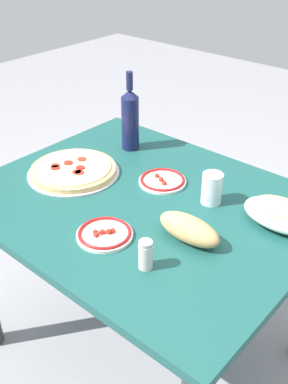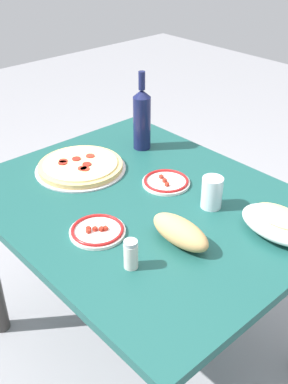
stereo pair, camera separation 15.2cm
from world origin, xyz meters
The scene contains 10 objects.
ground_plane centered at (0.00, 0.00, 0.00)m, with size 8.00×8.00×0.00m, color gray.
dining_table centered at (0.00, 0.00, 0.61)m, with size 1.12×0.90×0.74m.
pepperoni_pizza centered at (0.31, 0.04, 0.75)m, with size 0.34×0.34×0.03m.
baked_pasta_dish centered at (-0.41, -0.17, 0.78)m, with size 0.24×0.15×0.08m.
wine_bottle centered at (0.30, -0.26, 0.87)m, with size 0.07×0.07×0.31m.
water_glass centered at (-0.18, -0.14, 0.79)m, with size 0.07×0.07×0.11m, color silver.
side_plate_near centered at (-0.04, 0.23, 0.75)m, with size 0.17×0.17×0.02m.
side_plate_far centered at (0.02, -0.13, 0.75)m, with size 0.17×0.17×0.02m.
bread_loaf centered at (-0.24, 0.08, 0.78)m, with size 0.20×0.09×0.08m, color tan.
spice_shaker centered at (-0.23, 0.25, 0.78)m, with size 0.04×0.04×0.09m.
Camera 1 is at (-0.85, 0.97, 1.58)m, focal length 42.88 mm.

